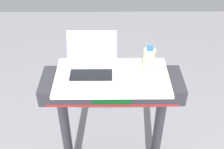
{
  "coord_description": "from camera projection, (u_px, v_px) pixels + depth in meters",
  "views": [
    {
      "loc": [
        -0.01,
        -0.68,
        2.17
      ],
      "look_at": [
        0.0,
        0.65,
        1.15
      ],
      "focal_mm": 44.88,
      "sensor_mm": 36.0,
      "label": 1
    }
  ],
  "objects": [
    {
      "name": "desk_board",
      "position": [
        112.0,
        77.0,
        1.75
      ],
      "size": [
        0.71,
        0.39,
        0.02
      ],
      "primitive_type": "cube",
      "color": "beige",
      "rests_on": "treadmill_base"
    },
    {
      "name": "laptop",
      "position": [
        91.0,
        65.0,
        1.76
      ],
      "size": [
        0.32,
        0.32,
        0.21
      ],
      "rotation": [
        0.0,
        0.0,
        0.05
      ],
      "color": "#B7B7BC",
      "rests_on": "desk_board"
    },
    {
      "name": "computer_mouse",
      "position": [
        131.0,
        74.0,
        1.73
      ],
      "size": [
        0.11,
        0.12,
        0.03
      ],
      "primitive_type": "ellipsoid",
      "rotation": [
        0.0,
        0.0,
        0.59
      ],
      "color": "#B2B2B7",
      "rests_on": "desk_board"
    },
    {
      "name": "water_bottle",
      "position": [
        149.0,
        60.0,
        1.74
      ],
      "size": [
        0.08,
        0.08,
        0.18
      ],
      "color": "beige",
      "rests_on": "desk_board"
    }
  ]
}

